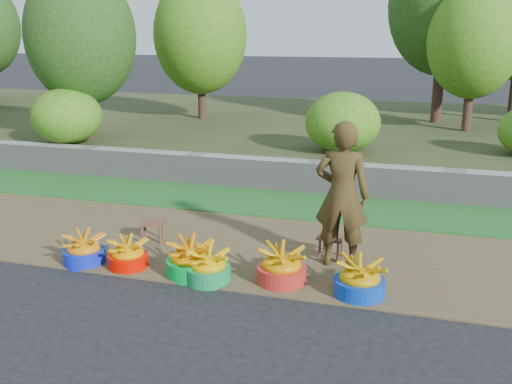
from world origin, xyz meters
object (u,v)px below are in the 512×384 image
(basin_d, at_px, (208,267))
(stool_left, at_px, (152,225))
(basin_e, at_px, (282,267))
(vendor_woman, at_px, (342,195))
(basin_c, at_px, (190,260))
(basin_f, at_px, (360,280))
(basin_b, at_px, (128,255))
(stool_right, at_px, (331,241))
(basin_a, at_px, (84,250))

(basin_d, distance_m, stool_left, 1.48)
(basin_e, xyz_separation_m, vendor_woman, (0.54, 0.65, 0.69))
(basin_c, xyz_separation_m, basin_d, (0.25, -0.09, -0.02))
(basin_d, distance_m, vendor_woman, 1.73)
(basin_e, xyz_separation_m, stool_left, (-1.93, 0.74, 0.05))
(basin_f, bearing_deg, vendor_woman, 113.58)
(basin_c, bearing_deg, basin_b, -179.61)
(basin_b, distance_m, stool_left, 0.86)
(basin_b, height_order, stool_right, basin_b)
(basin_c, height_order, vendor_woman, vendor_woman)
(stool_left, bearing_deg, basin_a, -117.63)
(stool_left, relative_size, vendor_woman, 0.21)
(basin_c, height_order, basin_f, basin_c)
(basin_c, relative_size, basin_d, 1.11)
(basin_b, xyz_separation_m, stool_left, (-0.10, 0.85, 0.08))
(basin_f, distance_m, vendor_woman, 1.06)
(basin_a, xyz_separation_m, basin_c, (1.35, 0.04, 0.02))
(basin_b, relative_size, basin_e, 0.86)
(basin_d, relative_size, basin_f, 0.93)
(basin_d, bearing_deg, basin_f, 3.67)
(basin_e, height_order, stool_right, basin_e)
(basin_c, xyz_separation_m, basin_e, (1.04, 0.10, -0.00))
(basin_a, height_order, basin_c, basin_c)
(basin_d, relative_size, vendor_woman, 0.29)
(basin_f, bearing_deg, basin_b, -179.57)
(basin_a, relative_size, basin_c, 0.90)
(basin_a, distance_m, stool_left, 1.00)
(basin_b, bearing_deg, basin_d, -4.71)
(basin_f, bearing_deg, stool_right, 115.73)
(basin_d, height_order, basin_e, basin_e)
(basin_d, bearing_deg, basin_a, 178.11)
(basin_c, xyz_separation_m, stool_left, (-0.89, 0.84, 0.05))
(stool_left, bearing_deg, basin_f, -16.50)
(basin_d, bearing_deg, vendor_woman, 32.38)
(basin_e, distance_m, basin_f, 0.87)
(basin_a, height_order, vendor_woman, vendor_woman)
(basin_a, distance_m, basin_b, 0.57)
(stool_right, xyz_separation_m, vendor_woman, (0.13, -0.21, 0.65))
(basin_c, distance_m, stool_left, 1.23)
(stool_left, distance_m, vendor_woman, 2.56)
(basin_b, distance_m, stool_right, 2.44)
(basin_d, xyz_separation_m, basin_e, (0.79, 0.19, 0.02))
(basin_b, xyz_separation_m, basin_d, (1.04, -0.09, 0.01))
(basin_b, distance_m, basin_f, 2.69)
(stool_left, height_order, vendor_woman, vendor_woman)
(basin_a, distance_m, basin_e, 2.40)
(stool_left, relative_size, stool_right, 1.06)
(basin_c, height_order, basin_e, basin_c)
(basin_b, relative_size, basin_f, 0.88)
(basin_f, bearing_deg, basin_c, -179.56)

